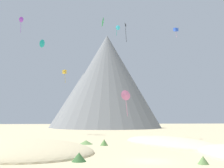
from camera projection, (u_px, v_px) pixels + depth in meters
ground_plane at (150, 161)px, 31.86m from camera, size 400.00×400.00×0.00m
dune_foreground_right at (21, 152)px, 40.32m from camera, size 29.04×30.45×3.52m
dune_midground at (168, 144)px, 52.67m from camera, size 17.44×28.27×2.77m
bush_mid_center at (79, 157)px, 31.58m from camera, size 2.33×2.33×1.01m
bush_near_right at (203, 160)px, 29.83m from camera, size 1.24×1.24×0.86m
bush_near_left at (104, 142)px, 49.96m from camera, size 1.93×1.93×1.10m
bush_far_left at (86, 142)px, 52.36m from camera, size 3.66×3.66×0.73m
bush_low_patch at (168, 141)px, 55.35m from camera, size 2.38×2.38×0.87m
rock_massif at (103, 85)px, 142.46m from camera, size 74.91×74.91×47.00m
kite_blue_high at (176, 30)px, 96.15m from camera, size 1.56×1.61×3.36m
kite_violet_high at (22, 20)px, 90.22m from camera, size 1.63×1.76×5.26m
kite_gold_mid at (64, 72)px, 84.15m from camera, size 1.33×1.33×3.96m
kite_black_high at (126, 25)px, 70.67m from camera, size 0.92×1.62×5.16m
kite_green_high at (103, 22)px, 74.70m from camera, size 1.10×2.58×2.49m
kite_teal_high at (42, 44)px, 86.52m from camera, size 1.96×2.54×2.43m
kite_pink_low at (126, 95)px, 58.45m from camera, size 2.24×1.31×5.45m
kite_cyan_high at (118, 28)px, 75.97m from camera, size 1.39×1.24×2.80m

